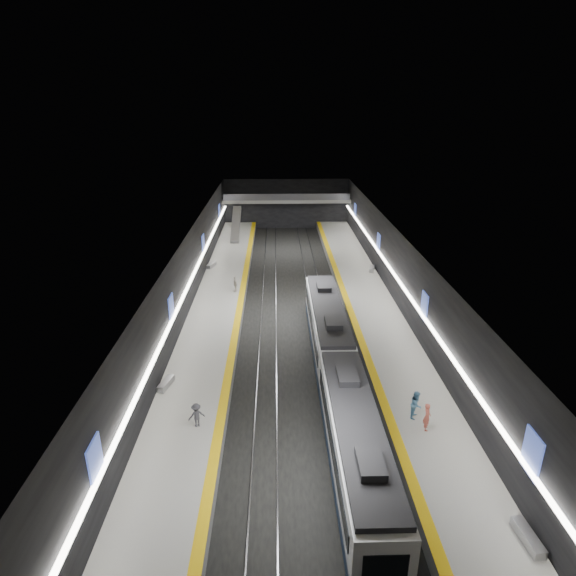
{
  "coord_description": "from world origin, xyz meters",
  "views": [
    {
      "loc": [
        -1.73,
        -42.45,
        19.6
      ],
      "look_at": [
        -0.57,
        2.13,
        2.2
      ],
      "focal_mm": 30.0,
      "sensor_mm": 36.0,
      "label": 1
    }
  ],
  "objects_px": {
    "bench_right_far": "(372,269)",
    "passenger_right_b": "(416,405)",
    "escalator": "(236,224)",
    "train": "(338,371)",
    "bench_left_near": "(166,384)",
    "bench_right_near": "(528,538)",
    "passenger_left_b": "(196,415)",
    "passenger_left_a": "(235,284)",
    "passenger_right_a": "(427,417)",
    "bench_left_far": "(211,265)"
  },
  "relations": [
    {
      "from": "escalator",
      "to": "bench_right_near",
      "type": "relative_size",
      "value": 3.91
    },
    {
      "from": "train",
      "to": "escalator",
      "type": "bearing_deg",
      "value": 104.11
    },
    {
      "from": "escalator",
      "to": "passenger_left_b",
      "type": "xyz_separation_m",
      "value": [
        0.84,
        -43.94,
        -1.12
      ]
    },
    {
      "from": "escalator",
      "to": "bench_right_far",
      "type": "xyz_separation_m",
      "value": [
        17.0,
        -15.41,
        -1.68
      ]
    },
    {
      "from": "train",
      "to": "passenger_right_a",
      "type": "bearing_deg",
      "value": -45.58
    },
    {
      "from": "bench_left_far",
      "to": "escalator",
      "type": "bearing_deg",
      "value": 97.94
    },
    {
      "from": "escalator",
      "to": "passenger_right_a",
      "type": "xyz_separation_m",
      "value": [
        14.74,
        -44.63,
        -1.0
      ]
    },
    {
      "from": "passenger_right_a",
      "to": "bench_left_far",
      "type": "bearing_deg",
      "value": 36.0
    },
    {
      "from": "passenger_left_a",
      "to": "passenger_left_b",
      "type": "height_order",
      "value": "passenger_left_a"
    },
    {
      "from": "escalator",
      "to": "bench_right_far",
      "type": "distance_m",
      "value": 23.0
    },
    {
      "from": "escalator",
      "to": "train",
      "type": "bearing_deg",
      "value": -75.89
    },
    {
      "from": "bench_right_far",
      "to": "passenger_right_a",
      "type": "xyz_separation_m",
      "value": [
        -2.26,
        -29.22,
        0.68
      ]
    },
    {
      "from": "bench_right_near",
      "to": "passenger_right_b",
      "type": "xyz_separation_m",
      "value": [
        -2.56,
        9.28,
        0.67
      ]
    },
    {
      "from": "escalator",
      "to": "passenger_right_b",
      "type": "xyz_separation_m",
      "value": [
        14.44,
        -43.38,
        -0.98
      ]
    },
    {
      "from": "bench_right_far",
      "to": "bench_left_near",
      "type": "bearing_deg",
      "value": -113.78
    },
    {
      "from": "passenger_right_b",
      "to": "passenger_left_b",
      "type": "relative_size",
      "value": 1.17
    },
    {
      "from": "escalator",
      "to": "passenger_left_b",
      "type": "distance_m",
      "value": 43.96
    },
    {
      "from": "passenger_right_b",
      "to": "train",
      "type": "bearing_deg",
      "value": 79.15
    },
    {
      "from": "passenger_left_a",
      "to": "passenger_left_b",
      "type": "bearing_deg",
      "value": -20.45
    },
    {
      "from": "bench_left_near",
      "to": "bench_right_far",
      "type": "xyz_separation_m",
      "value": [
        19.0,
        24.08,
        -0.0
      ]
    },
    {
      "from": "passenger_left_a",
      "to": "passenger_left_b",
      "type": "xyz_separation_m",
      "value": [
        -0.65,
        -22.22,
        -0.05
      ]
    },
    {
      "from": "escalator",
      "to": "passenger_left_b",
      "type": "height_order",
      "value": "escalator"
    },
    {
      "from": "bench_right_near",
      "to": "passenger_right_b",
      "type": "bearing_deg",
      "value": 100.79
    },
    {
      "from": "bench_left_far",
      "to": "train",
      "type": "bearing_deg",
      "value": -49.08
    },
    {
      "from": "train",
      "to": "passenger_left_a",
      "type": "xyz_separation_m",
      "value": [
        -8.51,
        18.07,
        -0.36
      ]
    },
    {
      "from": "bench_left_far",
      "to": "passenger_left_a",
      "type": "height_order",
      "value": "passenger_left_a"
    },
    {
      "from": "escalator",
      "to": "bench_right_far",
      "type": "relative_size",
      "value": 4.46
    },
    {
      "from": "bench_left_near",
      "to": "bench_right_far",
      "type": "bearing_deg",
      "value": 65.78
    },
    {
      "from": "bench_right_far",
      "to": "passenger_right_b",
      "type": "distance_m",
      "value": 28.1
    },
    {
      "from": "passenger_right_b",
      "to": "passenger_left_a",
      "type": "bearing_deg",
      "value": 59.01
    },
    {
      "from": "escalator",
      "to": "passenger_left_b",
      "type": "relative_size",
      "value": 5.11
    },
    {
      "from": "train",
      "to": "bench_left_far",
      "type": "distance_m",
      "value": 28.83
    },
    {
      "from": "passenger_right_a",
      "to": "passenger_left_a",
      "type": "xyz_separation_m",
      "value": [
        -13.25,
        22.91,
        -0.06
      ]
    },
    {
      "from": "train",
      "to": "passenger_left_b",
      "type": "relative_size",
      "value": 19.2
    },
    {
      "from": "bench_right_far",
      "to": "passenger_left_b",
      "type": "distance_m",
      "value": 32.79
    },
    {
      "from": "bench_right_near",
      "to": "passenger_left_a",
      "type": "height_order",
      "value": "passenger_left_a"
    },
    {
      "from": "bench_left_far",
      "to": "passenger_right_b",
      "type": "bearing_deg",
      "value": -44.8
    },
    {
      "from": "train",
      "to": "escalator",
      "type": "height_order",
      "value": "escalator"
    },
    {
      "from": "passenger_right_a",
      "to": "passenger_left_a",
      "type": "relative_size",
      "value": 1.08
    },
    {
      "from": "bench_left_far",
      "to": "bench_right_near",
      "type": "height_order",
      "value": "bench_right_near"
    },
    {
      "from": "escalator",
      "to": "bench_left_far",
      "type": "bearing_deg",
      "value": -98.37
    },
    {
      "from": "passenger_right_a",
      "to": "passenger_right_b",
      "type": "relative_size",
      "value": 0.98
    },
    {
      "from": "bench_right_far",
      "to": "bench_left_far",
      "type": "bearing_deg",
      "value": -170.96
    },
    {
      "from": "passenger_left_a",
      "to": "train",
      "type": "bearing_deg",
      "value": 6.43
    },
    {
      "from": "bench_left_near",
      "to": "passenger_left_b",
      "type": "bearing_deg",
      "value": -43.38
    },
    {
      "from": "train",
      "to": "bench_right_near",
      "type": "relative_size",
      "value": 14.68
    },
    {
      "from": "escalator",
      "to": "bench_left_far",
      "type": "relative_size",
      "value": 4.2
    },
    {
      "from": "bench_right_near",
      "to": "passenger_right_b",
      "type": "distance_m",
      "value": 9.65
    },
    {
      "from": "bench_left_near",
      "to": "bench_right_near",
      "type": "height_order",
      "value": "bench_right_near"
    },
    {
      "from": "bench_right_near",
      "to": "passenger_left_b",
      "type": "relative_size",
      "value": 1.31
    }
  ]
}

